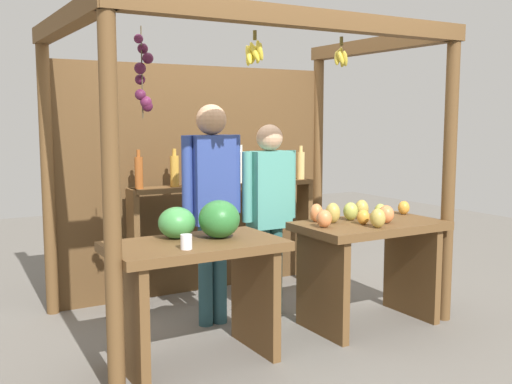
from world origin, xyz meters
TOP-DOWN VIEW (x-y plane):
  - ground_plane at (0.00, 0.00)m, footprint 12.00×12.00m
  - market_stall at (-0.01, 0.38)m, footprint 2.75×1.82m
  - fruit_counter_left at (-0.70, -0.62)m, footprint 1.11×0.64m
  - fruit_counter_right at (0.71, -0.63)m, footprint 1.11×0.64m
  - bottle_shelf_unit at (0.16, 0.64)m, footprint 1.76×0.22m
  - vendor_man at (-0.31, -0.04)m, footprint 0.48×0.23m
  - vendor_woman at (0.18, -0.07)m, footprint 0.48×0.21m

SIDE VIEW (x-z plane):
  - ground_plane at x=0.00m, z-range 0.00..0.00m
  - fruit_counter_right at x=0.71m, z-range 0.12..1.07m
  - fruit_counter_left at x=-0.70m, z-range 0.12..1.16m
  - bottle_shelf_unit at x=0.16m, z-range 0.11..1.46m
  - vendor_woman at x=0.18m, z-range 0.15..1.67m
  - vendor_man at x=-0.31m, z-range 0.17..1.85m
  - market_stall at x=-0.01m, z-range 0.19..2.46m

